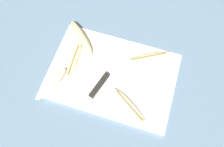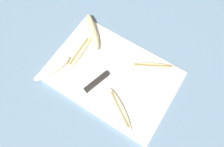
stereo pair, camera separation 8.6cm
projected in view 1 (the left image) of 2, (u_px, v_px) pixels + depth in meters
ground_plane at (112, 76)px, 0.88m from camera, size 4.00×4.00×0.00m
cutting_board at (112, 75)px, 0.87m from camera, size 0.50×0.34×0.01m
knife at (103, 81)px, 0.85m from camera, size 0.09×0.24×0.02m
banana_soft_right at (149, 57)px, 0.89m from camera, size 0.18×0.12×0.02m
banana_spotted_left at (81, 37)px, 0.91m from camera, size 0.16×0.15×0.04m
banana_bright_far at (129, 106)px, 0.81m from camera, size 0.17×0.13×0.02m
banana_pale_long at (51, 84)px, 0.84m from camera, size 0.09×0.17×0.03m
banana_ripe_center at (74, 61)px, 0.88m from camera, size 0.04×0.17×0.02m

